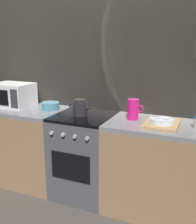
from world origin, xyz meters
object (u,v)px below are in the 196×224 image
microwave (13,95)px  pitcher (133,109)px  dish_pile (162,122)px  mixing_bowl (50,106)px  kettle (80,108)px  stove_unit (84,155)px

microwave → pitcher: size_ratio=2.30×
dish_pile → mixing_bowl: bearing=175.8°
microwave → dish_pile: size_ratio=1.15×
mixing_bowl → dish_pile: bearing=-4.2°
microwave → dish_pile: 1.75m
microwave → mixing_bowl: bearing=4.3°
kettle → dish_pile: bearing=-0.3°
mixing_bowl → dish_pile: (1.26, -0.09, -0.02)m
pitcher → dish_pile: size_ratio=0.50×
microwave → pitcher: bearing=0.9°
mixing_bowl → pitcher: bearing=-0.9°
dish_pile → stove_unit: bearing=178.7°
pitcher → mixing_bowl: bearing=179.1°
dish_pile → microwave: bearing=178.2°
kettle → mixing_bowl: 0.43m
microwave → kettle: 0.92m
mixing_bowl → kettle: bearing=-11.8°
microwave → kettle: (0.92, -0.05, -0.05)m
microwave → dish_pile: (1.75, -0.05, -0.11)m
pitcher → dish_pile: 0.31m
stove_unit → pitcher: 0.75m
stove_unit → pitcher: (0.51, 0.06, 0.55)m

